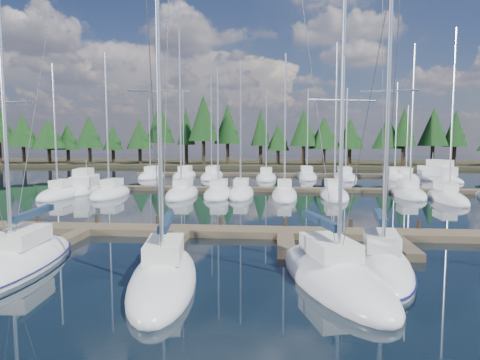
# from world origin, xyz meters

# --- Properties ---
(ground) EXTENTS (260.00, 260.00, 0.00)m
(ground) POSITION_xyz_m (0.00, 30.00, 0.00)
(ground) COLOR black
(ground) RESTS_ON ground
(far_shore) EXTENTS (220.00, 30.00, 0.60)m
(far_shore) POSITION_xyz_m (0.00, 90.00, 0.30)
(far_shore) COLOR #2F2B1A
(far_shore) RESTS_ON ground
(main_dock) EXTENTS (44.00, 6.13, 0.90)m
(main_dock) POSITION_xyz_m (0.00, 17.36, 0.20)
(main_dock) COLOR brown
(main_dock) RESTS_ON ground
(back_docks) EXTENTS (50.00, 21.80, 0.40)m
(back_docks) POSITION_xyz_m (0.00, 49.58, 0.20)
(back_docks) COLOR brown
(back_docks) RESTS_ON ground
(front_sailboat_1) EXTENTS (3.41, 9.25, 13.16)m
(front_sailboat_1) POSITION_xyz_m (-11.85, 10.41, 0.28)
(front_sailboat_1) COLOR silver
(front_sailboat_1) RESTS_ON ground
(front_sailboat_2) EXTENTS (3.82, 8.68, 13.60)m
(front_sailboat_2) POSITION_xyz_m (-4.89, 8.96, 0.29)
(front_sailboat_2) COLOR silver
(front_sailboat_2) RESTS_ON ground
(front_sailboat_3) EXTENTS (5.35, 9.42, 13.03)m
(front_sailboat_3) POSITION_xyz_m (1.80, 9.83, 0.28)
(front_sailboat_3) COLOR silver
(front_sailboat_3) RESTS_ON ground
(front_sailboat_4) EXTENTS (3.53, 7.89, 13.90)m
(front_sailboat_4) POSITION_xyz_m (4.00, 11.17, 0.30)
(front_sailboat_4) COLOR silver
(front_sailboat_4) RESTS_ON ground
(back_sailboat_rows) EXTENTS (44.73, 32.79, 17.08)m
(back_sailboat_rows) POSITION_xyz_m (-0.40, 45.40, 0.27)
(back_sailboat_rows) COLOR silver
(back_sailboat_rows) RESTS_ON ground
(motor_yacht_left) EXTENTS (4.23, 8.74, 4.18)m
(motor_yacht_left) POSITION_xyz_m (-21.55, 37.79, 0.47)
(motor_yacht_left) COLOR silver
(motor_yacht_left) RESTS_ON ground
(motor_yacht_right) EXTENTS (6.27, 10.06, 4.78)m
(motor_yacht_right) POSITION_xyz_m (21.54, 54.22, 0.52)
(motor_yacht_right) COLOR silver
(motor_yacht_right) RESTS_ON ground
(tree_line) EXTENTS (185.46, 11.94, 14.09)m
(tree_line) POSITION_xyz_m (-2.15, 80.16, 7.32)
(tree_line) COLOR black
(tree_line) RESTS_ON far_shore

